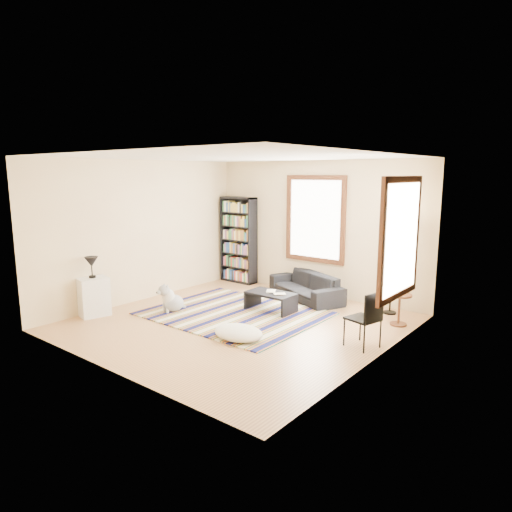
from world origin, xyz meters
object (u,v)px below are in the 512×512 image
Objects in this scene: folding_chair at (363,319)px; side_table at (399,310)px; floor_lamp at (392,264)px; white_cabinet at (94,297)px; sofa at (306,286)px; dog at (173,298)px; floor_cushion at (238,333)px; coffee_table at (271,302)px; bookshelf at (238,240)px.

side_table is at bearing 102.50° from folding_chair.
floor_lamp is 2.66× the size of white_cabinet.
white_cabinet is at bearing -101.11° from sofa.
sofa is 3.41× the size of dog.
floor_lamp is at bearing 125.12° from side_table.
coffee_table is at bearing 107.96° from floor_cushion.
bookshelf is 4.30m from side_table.
folding_chair is 1.62× the size of dog.
floor_lamp reaches higher than white_cabinet.
side_table is at bearing -9.55° from bookshelf.
bookshelf is at bearing 130.67° from floor_cushion.
folding_chair reaches higher than side_table.
dog is at bearing 170.05° from floor_cushion.
coffee_table is 2.28m from side_table.
dog is (0.61, -2.57, -0.73)m from bookshelf.
floor_cushion is at bearing -127.49° from side_table.
dog is (-1.43, -2.30, 0.00)m from sofa.
dog reaches higher than floor_cushion.
coffee_table is 2.20m from folding_chair.
dog is at bearing -152.35° from side_table.
white_cabinet is 1.32× the size of dog.
bookshelf reaches higher than dog.
floor_lamp reaches higher than coffee_table.
white_cabinet is (-0.32, -3.62, -0.65)m from bookshelf.
floor_lamp is 0.93m from side_table.
dog reaches higher than coffee_table.
dog is (-3.19, -2.40, -0.66)m from floor_lamp.
floor_lamp reaches higher than floor_cushion.
side_table reaches higher than floor_cushion.
floor_cushion is 1.90m from folding_chair.
side_table is at bearing 12.65° from sofa.
sofa is 2.71m from folding_chair.
sofa is 0.97× the size of floor_lamp.
floor_lamp is at bearing 64.35° from floor_cushion.
sofa is 4.11m from white_cabinet.
folding_chair is (0.32, -1.83, -0.50)m from floor_lamp.
floor_lamp is (1.79, 1.26, 0.75)m from coffee_table.
bookshelf is 1.08× the size of floor_lamp.
bookshelf reaches higher than white_cabinet.
side_table reaches higher than sofa.
side_table is 0.63× the size of folding_chair.
coffee_table is 1.67× the size of side_table.
dog is (-1.40, -1.14, 0.09)m from coffee_table.
floor_cushion is 0.96× the size of folding_chair.
floor_cushion is 3.14m from floor_lamp.
dog is (-3.57, -1.87, -0.00)m from side_table.
side_table reaches higher than coffee_table.
folding_chair is (2.11, -0.57, 0.25)m from coffee_table.
folding_chair is 1.23× the size of white_cabinet.
sofa is 1.88m from floor_lamp.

